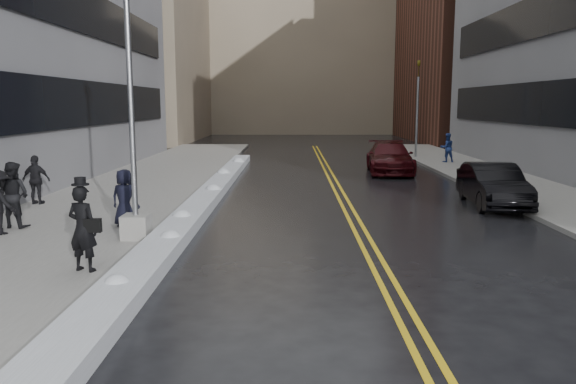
{
  "coord_description": "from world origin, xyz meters",
  "views": [
    {
      "loc": [
        0.6,
        -11.72,
        3.5
      ],
      "look_at": [
        0.51,
        2.22,
        1.3
      ],
      "focal_mm": 35.0,
      "sensor_mm": 36.0,
      "label": 1
    }
  ],
  "objects_px": {
    "pedestrian_c": "(125,198)",
    "pedestrian_b": "(13,195)",
    "fire_hydrant": "(507,180)",
    "pedestrian_east": "(447,148)",
    "lamppost": "(133,144)",
    "car_black": "(493,185)",
    "car_maroon": "(390,158)",
    "pedestrian_d": "(36,180)",
    "traffic_signal": "(417,105)",
    "pedestrian_fedora": "(83,228)"
  },
  "relations": [
    {
      "from": "pedestrian_fedora",
      "to": "pedestrian_d",
      "type": "distance_m",
      "value": 8.78
    },
    {
      "from": "fire_hydrant",
      "to": "traffic_signal",
      "type": "height_order",
      "value": "traffic_signal"
    },
    {
      "from": "car_maroon",
      "to": "pedestrian_east",
      "type": "bearing_deg",
      "value": 48.61
    },
    {
      "from": "pedestrian_d",
      "to": "car_black",
      "type": "height_order",
      "value": "pedestrian_d"
    },
    {
      "from": "pedestrian_fedora",
      "to": "pedestrian_d",
      "type": "height_order",
      "value": "pedestrian_fedora"
    },
    {
      "from": "fire_hydrant",
      "to": "lamppost",
      "type": "bearing_deg",
      "value": -146.96
    },
    {
      "from": "fire_hydrant",
      "to": "pedestrian_east",
      "type": "relative_size",
      "value": 0.44
    },
    {
      "from": "pedestrian_b",
      "to": "car_black",
      "type": "distance_m",
      "value": 15.03
    },
    {
      "from": "traffic_signal",
      "to": "pedestrian_east",
      "type": "distance_m",
      "value": 4.26
    },
    {
      "from": "lamppost",
      "to": "car_black",
      "type": "distance_m",
      "value": 12.18
    },
    {
      "from": "lamppost",
      "to": "fire_hydrant",
      "type": "distance_m",
      "value": 14.81
    },
    {
      "from": "lamppost",
      "to": "car_black",
      "type": "bearing_deg",
      "value": 26.27
    },
    {
      "from": "pedestrian_c",
      "to": "pedestrian_d",
      "type": "bearing_deg",
      "value": -28.73
    },
    {
      "from": "pedestrian_d",
      "to": "pedestrian_east",
      "type": "height_order",
      "value": "pedestrian_east"
    },
    {
      "from": "pedestrian_east",
      "to": "car_black",
      "type": "bearing_deg",
      "value": 74.67
    },
    {
      "from": "pedestrian_c",
      "to": "pedestrian_d",
      "type": "height_order",
      "value": "pedestrian_d"
    },
    {
      "from": "lamppost",
      "to": "pedestrian_d",
      "type": "height_order",
      "value": "lamppost"
    },
    {
      "from": "pedestrian_east",
      "to": "car_maroon",
      "type": "xyz_separation_m",
      "value": [
        -3.96,
        -3.87,
        -0.2
      ]
    },
    {
      "from": "pedestrian_c",
      "to": "car_maroon",
      "type": "distance_m",
      "value": 16.45
    },
    {
      "from": "pedestrian_b",
      "to": "pedestrian_fedora",
      "type": "bearing_deg",
      "value": 144.66
    },
    {
      "from": "pedestrian_b",
      "to": "car_maroon",
      "type": "relative_size",
      "value": 0.34
    },
    {
      "from": "lamppost",
      "to": "pedestrian_c",
      "type": "xyz_separation_m",
      "value": [
        -0.68,
        1.41,
        -1.59
      ]
    },
    {
      "from": "pedestrian_c",
      "to": "pedestrian_east",
      "type": "bearing_deg",
      "value": -116.14
    },
    {
      "from": "car_black",
      "to": "pedestrian_c",
      "type": "bearing_deg",
      "value": -157.03
    },
    {
      "from": "pedestrian_c",
      "to": "fire_hydrant",
      "type": "bearing_deg",
      "value": -141.1
    },
    {
      "from": "traffic_signal",
      "to": "pedestrian_fedora",
      "type": "relative_size",
      "value": 3.42
    },
    {
      "from": "car_maroon",
      "to": "pedestrian_c",
      "type": "bearing_deg",
      "value": -121.26
    },
    {
      "from": "pedestrian_b",
      "to": "pedestrian_c",
      "type": "relative_size",
      "value": 1.14
    },
    {
      "from": "lamppost",
      "to": "car_maroon",
      "type": "relative_size",
      "value": 1.42
    },
    {
      "from": "fire_hydrant",
      "to": "pedestrian_east",
      "type": "xyz_separation_m",
      "value": [
        0.56,
        10.66,
        0.43
      ]
    },
    {
      "from": "pedestrian_b",
      "to": "pedestrian_east",
      "type": "height_order",
      "value": "pedestrian_b"
    },
    {
      "from": "traffic_signal",
      "to": "pedestrian_b",
      "type": "bearing_deg",
      "value": -126.71
    },
    {
      "from": "lamppost",
      "to": "pedestrian_c",
      "type": "distance_m",
      "value": 2.23
    },
    {
      "from": "pedestrian_fedora",
      "to": "pedestrian_d",
      "type": "xyz_separation_m",
      "value": [
        -4.38,
        7.61,
        -0.05
      ]
    },
    {
      "from": "fire_hydrant",
      "to": "pedestrian_fedora",
      "type": "xyz_separation_m",
      "value": [
        -12.59,
        -10.77,
        0.48
      ]
    },
    {
      "from": "pedestrian_fedora",
      "to": "pedestrian_east",
      "type": "height_order",
      "value": "pedestrian_fedora"
    },
    {
      "from": "pedestrian_fedora",
      "to": "fire_hydrant",
      "type": "bearing_deg",
      "value": -122.21
    },
    {
      "from": "traffic_signal",
      "to": "pedestrian_d",
      "type": "distance_m",
      "value": 23.91
    },
    {
      "from": "fire_hydrant",
      "to": "car_black",
      "type": "distance_m",
      "value": 3.07
    },
    {
      "from": "pedestrian_d",
      "to": "pedestrian_east",
      "type": "bearing_deg",
      "value": -135.15
    },
    {
      "from": "lamppost",
      "to": "pedestrian_b",
      "type": "height_order",
      "value": "lamppost"
    },
    {
      "from": "fire_hydrant",
      "to": "pedestrian_c",
      "type": "distance_m",
      "value": 14.56
    },
    {
      "from": "pedestrian_d",
      "to": "pedestrian_fedora",
      "type": "bearing_deg",
      "value": 126.53
    },
    {
      "from": "fire_hydrant",
      "to": "pedestrian_d",
      "type": "xyz_separation_m",
      "value": [
        -16.97,
        -3.16,
        0.42
      ]
    },
    {
      "from": "lamppost",
      "to": "traffic_signal",
      "type": "relative_size",
      "value": 1.27
    },
    {
      "from": "pedestrian_d",
      "to": "pedestrian_east",
      "type": "xyz_separation_m",
      "value": [
        17.52,
        13.82,
        0.01
      ]
    },
    {
      "from": "traffic_signal",
      "to": "car_black",
      "type": "distance_m",
      "value": 16.91
    },
    {
      "from": "pedestrian_fedora",
      "to": "pedestrian_c",
      "type": "bearing_deg",
      "value": -67.33
    },
    {
      "from": "pedestrian_c",
      "to": "pedestrian_b",
      "type": "bearing_deg",
      "value": 14.91
    },
    {
      "from": "pedestrian_fedora",
      "to": "pedestrian_east",
      "type": "distance_m",
      "value": 25.13
    }
  ]
}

